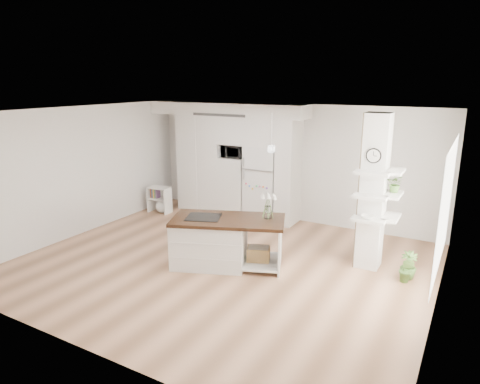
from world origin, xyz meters
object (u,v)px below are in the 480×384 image
(refrigerator, at_px, (263,183))
(floor_plant_a, at_px, (406,270))
(kitchen_island, at_px, (216,240))
(bookshelf, at_px, (160,201))

(refrigerator, relative_size, floor_plant_a, 4.01)
(kitchen_island, distance_m, bookshelf, 3.49)
(kitchen_island, relative_size, bookshelf, 3.31)
(refrigerator, relative_size, bookshelf, 2.68)
(floor_plant_a, bearing_deg, bookshelf, 170.20)
(refrigerator, distance_m, floor_plant_a, 4.03)
(bookshelf, bearing_deg, floor_plant_a, -12.00)
(floor_plant_a, bearing_deg, refrigerator, 152.37)
(kitchen_island, height_order, bookshelf, kitchen_island)
(bookshelf, distance_m, floor_plant_a, 6.06)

